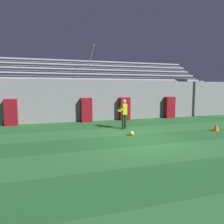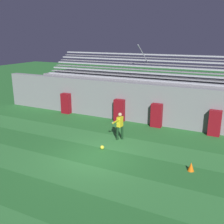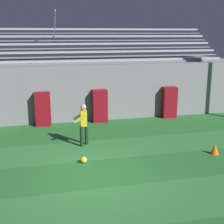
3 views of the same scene
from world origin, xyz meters
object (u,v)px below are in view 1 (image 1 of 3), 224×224
at_px(padding_pillar_far_left, 11,112).
at_px(padding_pillar_far_right, 170,107).
at_px(padding_pillar_gate_right, 125,109).
at_px(traffic_cone, 216,127).
at_px(goalkeeper, 124,112).
at_px(soccer_ball, 132,133).
at_px(padding_pillar_gate_left, 86,110).

distance_m(padding_pillar_far_left, padding_pillar_far_right, 11.16).
distance_m(padding_pillar_gate_right, padding_pillar_far_right, 3.71).
relative_size(padding_pillar_gate_right, traffic_cone, 3.85).
height_order(padding_pillar_far_left, goalkeeper, goalkeeper).
bearing_deg(padding_pillar_gate_right, soccer_ball, -107.40).
bearing_deg(goalkeeper, padding_pillar_far_right, 32.54).
xyz_separation_m(padding_pillar_far_left, soccer_ball, (5.91, -4.91, -0.70)).
xyz_separation_m(padding_pillar_gate_left, goalkeeper, (1.49, -3.19, 0.14)).
height_order(padding_pillar_far_left, traffic_cone, padding_pillar_far_left).
xyz_separation_m(goalkeeper, soccer_ball, (-0.26, -1.73, -0.84)).
bearing_deg(goalkeeper, padding_pillar_gate_left, 115.03).
bearing_deg(padding_pillar_far_left, padding_pillar_far_right, 0.00).
bearing_deg(soccer_ball, padding_pillar_far_left, 140.27).
distance_m(padding_pillar_gate_left, padding_pillar_far_left, 4.68).
bearing_deg(padding_pillar_gate_left, soccer_ball, -75.93).
height_order(padding_pillar_gate_left, traffic_cone, padding_pillar_gate_left).
height_order(goalkeeper, traffic_cone, goalkeeper).
height_order(padding_pillar_far_right, soccer_ball, padding_pillar_far_right).
bearing_deg(padding_pillar_far_right, traffic_cone, -94.94).
bearing_deg(padding_pillar_gate_right, padding_pillar_far_left, 180.00).
height_order(soccer_ball, traffic_cone, traffic_cone).
relative_size(padding_pillar_gate_right, soccer_ball, 7.36).
relative_size(padding_pillar_far_right, traffic_cone, 3.85).
bearing_deg(padding_pillar_gate_left, padding_pillar_gate_right, 0.00).
xyz_separation_m(padding_pillar_far_right, goalkeeper, (-4.99, -3.19, 0.14)).
height_order(padding_pillar_gate_left, goalkeeper, goalkeeper).
bearing_deg(padding_pillar_gate_right, goalkeeper, -111.95).
xyz_separation_m(padding_pillar_far_right, soccer_ball, (-5.25, -4.91, -0.70)).
xyz_separation_m(padding_pillar_gate_left, padding_pillar_gate_right, (2.77, 0.00, 0.00)).
distance_m(padding_pillar_gate_right, traffic_cone, 6.19).
height_order(padding_pillar_gate_left, soccer_ball, padding_pillar_gate_left).
bearing_deg(padding_pillar_far_right, padding_pillar_far_left, 180.00).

